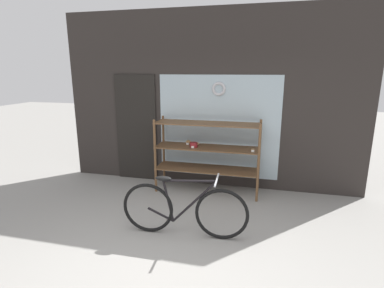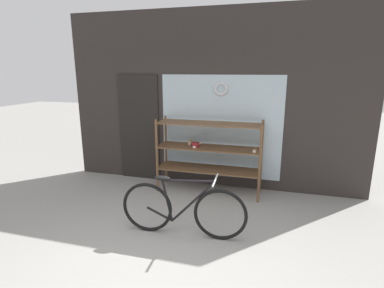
% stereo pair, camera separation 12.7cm
% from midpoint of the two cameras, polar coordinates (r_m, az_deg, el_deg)
% --- Properties ---
extents(ground_plane, '(30.00, 30.00, 0.00)m').
position_cam_midpoint_polar(ground_plane, '(3.68, -6.76, -22.47)').
color(ground_plane, gray).
extents(storefront_facade, '(5.63, 0.13, 3.25)m').
position_cam_midpoint_polar(storefront_facade, '(5.61, 2.08, 7.85)').
color(storefront_facade, '#2D2826').
rests_on(storefront_facade, ground_plane).
extents(display_case, '(1.86, 0.52, 1.34)m').
position_cam_midpoint_polar(display_case, '(5.35, 2.18, -0.82)').
color(display_case, brown).
rests_on(display_case, ground_plane).
extents(bicycle, '(1.71, 0.46, 0.84)m').
position_cam_midpoint_polar(bicycle, '(4.08, -2.53, -12.35)').
color(bicycle, black).
rests_on(bicycle, ground_plane).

